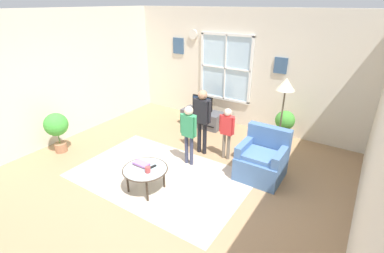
{
  "coord_description": "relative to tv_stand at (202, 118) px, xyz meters",
  "views": [
    {
      "loc": [
        2.65,
        -3.01,
        2.87
      ],
      "look_at": [
        0.28,
        0.62,
        0.91
      ],
      "focal_mm": 26.23,
      "sensor_mm": 36.0,
      "label": 1
    }
  ],
  "objects": [
    {
      "name": "side_wall_right",
      "position": [
        3.59,
        -2.52,
        1.18
      ],
      "size": [
        0.12,
        6.2,
        2.74
      ],
      "color": "beige",
      "rests_on": "ground_plane"
    },
    {
      "name": "armchair",
      "position": [
        2.03,
        -1.33,
        0.13
      ],
      "size": [
        0.76,
        0.74,
        0.87
      ],
      "color": "#476B9E",
      "rests_on": "ground_plane"
    },
    {
      "name": "potted_plant_corner",
      "position": [
        -1.76,
        -2.74,
        0.36
      ],
      "size": [
        0.47,
        0.47,
        0.84
      ],
      "color": "#9E6B4C",
      "rests_on": "ground_plane"
    },
    {
      "name": "cup",
      "position": [
        0.7,
        -2.8,
        0.26
      ],
      "size": [
        0.09,
        0.09,
        0.1
      ],
      "primitive_type": "cylinder",
      "color": "#BF3F3F",
      "rests_on": "coffee_table"
    },
    {
      "name": "area_rug",
      "position": [
        0.53,
        -2.32,
        -0.19
      ],
      "size": [
        3.05,
        1.96,
        0.01
      ],
      "primitive_type": "cube",
      "color": "#C6B29E",
      "rests_on": "ground_plane"
    },
    {
      "name": "coffee_table",
      "position": [
        0.59,
        -2.75,
        0.18
      ],
      "size": [
        0.74,
        0.74,
        0.41
      ],
      "color": "#99B2B7",
      "rests_on": "ground_plane"
    },
    {
      "name": "back_wall",
      "position": [
        0.64,
        0.64,
        1.18
      ],
      "size": [
        5.74,
        0.17,
        2.74
      ],
      "color": "beige",
      "rests_on": "ground_plane"
    },
    {
      "name": "tv_stand",
      "position": [
        0.0,
        0.0,
        0.0
      ],
      "size": [
        1.02,
        0.46,
        0.39
      ],
      "color": "#4C4C51",
      "rests_on": "ground_plane"
    },
    {
      "name": "television",
      "position": [
        0.0,
        -0.0,
        0.4
      ],
      "size": [
        0.54,
        0.08,
        0.38
      ],
      "color": "#4C4C4C",
      "rests_on": "tv_stand"
    },
    {
      "name": "floor_lamp",
      "position": [
        2.1,
        -0.71,
        1.19
      ],
      "size": [
        0.32,
        0.32,
        1.66
      ],
      "color": "black",
      "rests_on": "ground_plane"
    },
    {
      "name": "book_stack",
      "position": [
        0.47,
        -2.7,
        0.23
      ],
      "size": [
        0.27,
        0.16,
        0.05
      ],
      "color": "brown",
      "rests_on": "coffee_table"
    },
    {
      "name": "ground_plane",
      "position": [
        0.66,
        -2.52,
        -0.21
      ],
      "size": [
        6.34,
        6.8,
        0.02
      ],
      "primitive_type": "cube",
      "color": "#9E7A56"
    },
    {
      "name": "person_red_shirt",
      "position": [
        1.22,
        -1.12,
        0.46
      ],
      "size": [
        0.32,
        0.14,
        1.05
      ],
      "color": "#726656",
      "rests_on": "ground_plane"
    },
    {
      "name": "side_wall_left",
      "position": [
        -2.27,
        -2.52,
        1.18
      ],
      "size": [
        0.12,
        6.2,
        2.74
      ],
      "color": "beige",
      "rests_on": "ground_plane"
    },
    {
      "name": "person_black_shirt",
      "position": [
        0.71,
        -1.18,
        0.64
      ],
      "size": [
        0.4,
        0.18,
        1.33
      ],
      "color": "black",
      "rests_on": "ground_plane"
    },
    {
      "name": "person_green_shirt",
      "position": [
        0.73,
        -1.68,
        0.54
      ],
      "size": [
        0.35,
        0.16,
        1.17
      ],
      "color": "#333851",
      "rests_on": "ground_plane"
    },
    {
      "name": "potted_plant_by_window",
      "position": [
        1.98,
        0.08,
        0.3
      ],
      "size": [
        0.41,
        0.41,
        0.77
      ],
      "color": "#9E6B4C",
      "rests_on": "ground_plane"
    },
    {
      "name": "remote_near_books",
      "position": [
        0.66,
        -2.65,
        0.22
      ],
      "size": [
        0.07,
        0.15,
        0.02
      ],
      "primitive_type": "cube",
      "rotation": [
        0.0,
        0.0,
        -0.23
      ],
      "color": "black",
      "rests_on": "coffee_table"
    }
  ]
}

